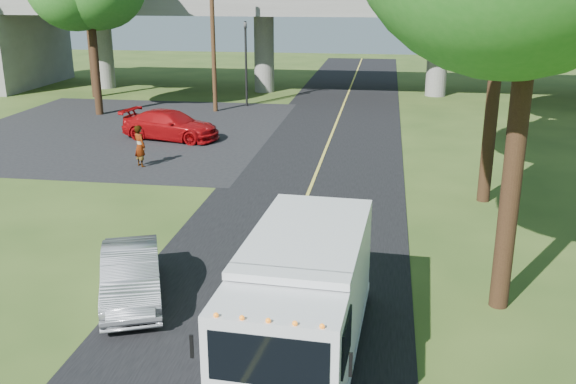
% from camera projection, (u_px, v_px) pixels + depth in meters
% --- Properties ---
extents(ground, '(120.00, 120.00, 0.00)m').
position_uv_depth(ground, '(263.00, 308.00, 15.07)').
color(ground, '#2F4719').
rests_on(ground, ground).
extents(road, '(7.00, 90.00, 0.02)m').
position_uv_depth(road, '(312.00, 184.00, 24.48)').
color(road, black).
rests_on(road, ground).
extents(parking_lot, '(16.00, 18.00, 0.01)m').
position_uv_depth(parking_lot, '(121.00, 130.00, 33.59)').
color(parking_lot, black).
rests_on(parking_lot, ground).
extents(lane_line, '(0.12, 90.00, 0.01)m').
position_uv_depth(lane_line, '(312.00, 184.00, 24.47)').
color(lane_line, gold).
rests_on(lane_line, road).
extents(overpass, '(54.00, 10.00, 7.30)m').
position_uv_depth(overpass, '(350.00, 27.00, 43.78)').
color(overpass, slate).
rests_on(overpass, ground).
extents(traffic_signal, '(0.18, 0.22, 5.20)m').
position_uv_depth(traffic_signal, '(246.00, 55.00, 39.42)').
color(traffic_signal, black).
rests_on(traffic_signal, ground).
extents(utility_pole, '(1.60, 0.26, 9.00)m').
position_uv_depth(utility_pole, '(213.00, 33.00, 37.32)').
color(utility_pole, '#472D19').
rests_on(utility_pole, ground).
extents(step_van, '(2.57, 6.22, 2.56)m').
position_uv_depth(step_van, '(302.00, 296.00, 12.64)').
color(step_van, silver).
rests_on(step_van, ground).
extents(red_sedan, '(5.20, 2.92, 1.42)m').
position_uv_depth(red_sedan, '(171.00, 125.00, 31.48)').
color(red_sedan, '#9D090C').
rests_on(red_sedan, ground).
extents(silver_sedan, '(2.64, 4.05, 1.26)m').
position_uv_depth(silver_sedan, '(131.00, 275.00, 15.34)').
color(silver_sedan, gray).
rests_on(silver_sedan, ground).
extents(pedestrian, '(0.77, 0.73, 1.76)m').
position_uv_depth(pedestrian, '(140.00, 146.00, 26.64)').
color(pedestrian, gray).
rests_on(pedestrian, ground).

